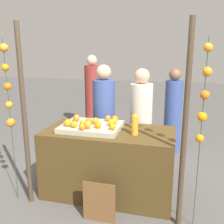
{
  "coord_description": "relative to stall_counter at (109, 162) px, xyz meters",
  "views": [
    {
      "loc": [
        0.8,
        -2.95,
        1.85
      ],
      "look_at": [
        0.0,
        0.15,
        1.05
      ],
      "focal_mm": 41.32,
      "sensor_mm": 36.0,
      "label": 1
    }
  ],
  "objects": [
    {
      "name": "orange_6",
      "position": [
        -0.49,
        -0.14,
        0.53
      ],
      "size": [
        0.09,
        0.09,
        0.09
      ],
      "primitive_type": "sphere",
      "color": "orange",
      "rests_on": "orange_tray"
    },
    {
      "name": "orange_4",
      "position": [
        0.03,
        0.17,
        0.53
      ],
      "size": [
        0.09,
        0.09,
        0.09
      ],
      "primitive_type": "sphere",
      "color": "orange",
      "rests_on": "orange_tray"
    },
    {
      "name": "orange_2",
      "position": [
        -0.3,
        -0.11,
        0.53
      ],
      "size": [
        0.08,
        0.08,
        0.08
      ],
      "primitive_type": "sphere",
      "color": "orange",
      "rests_on": "orange_tray"
    },
    {
      "name": "orange_3",
      "position": [
        -0.26,
        -0.01,
        0.53
      ],
      "size": [
        0.08,
        0.08,
        0.08
      ],
      "primitive_type": "sphere",
      "color": "orange",
      "rests_on": "orange_tray"
    },
    {
      "name": "vendor_right",
      "position": [
        0.31,
        0.63,
        0.31
      ],
      "size": [
        0.32,
        0.32,
        1.58
      ],
      "color": "beige",
      "rests_on": "ground_plane"
    },
    {
      "name": "vendor_left",
      "position": [
        -0.25,
        0.62,
        0.33
      ],
      "size": [
        0.33,
        0.33,
        1.62
      ],
      "color": "#384C8C",
      "rests_on": "ground_plane"
    },
    {
      "name": "crowd_person_1",
      "position": [
        -1.09,
        2.58,
        0.37
      ],
      "size": [
        0.34,
        0.34,
        1.71
      ],
      "color": "maroon",
      "rests_on": "ground_plane"
    },
    {
      "name": "orange_13",
      "position": [
        -0.47,
        0.09,
        0.53
      ],
      "size": [
        0.09,
        0.09,
        0.09
      ],
      "primitive_type": "sphere",
      "color": "orange",
      "rests_on": "orange_tray"
    },
    {
      "name": "orange_0",
      "position": [
        -0.39,
        -0.17,
        0.53
      ],
      "size": [
        0.08,
        0.08,
        0.08
      ],
      "primitive_type": "sphere",
      "color": "orange",
      "rests_on": "orange_tray"
    },
    {
      "name": "orange_tray",
      "position": [
        -0.23,
        -0.0,
        0.46
      ],
      "size": [
        0.73,
        0.59,
        0.06
      ],
      "primitive_type": "cube",
      "color": "#B2AD99",
      "rests_on": "stall_counter"
    },
    {
      "name": "canopy_post_right",
      "position": [
        0.89,
        -0.44,
        0.64
      ],
      "size": [
        0.06,
        0.06,
        2.13
      ],
      "primitive_type": "cylinder",
      "color": "#473828",
      "rests_on": "ground_plane"
    },
    {
      "name": "garland_strand_right",
      "position": [
        1.04,
        -0.43,
        0.98
      ],
      "size": [
        0.1,
        0.11,
        1.95
      ],
      "color": "#2D4C23",
      "rests_on": "ground_plane"
    },
    {
      "name": "orange_12",
      "position": [
        0.04,
        0.09,
        0.52
      ],
      "size": [
        0.07,
        0.07,
        0.07
      ],
      "primitive_type": "sphere",
      "color": "orange",
      "rests_on": "orange_tray"
    },
    {
      "name": "orange_1",
      "position": [
        0.08,
        -0.15,
        0.52
      ],
      "size": [
        0.08,
        0.08,
        0.08
      ],
      "primitive_type": "sphere",
      "color": "orange",
      "rests_on": "orange_tray"
    },
    {
      "name": "juice_bottle",
      "position": [
        0.34,
        -0.08,
        0.55
      ],
      "size": [
        0.08,
        0.08,
        0.25
      ],
      "color": "gold",
      "rests_on": "stall_counter"
    },
    {
      "name": "orange_11",
      "position": [
        -0.26,
        -0.24,
        0.52
      ],
      "size": [
        0.07,
        0.07,
        0.07
      ],
      "primitive_type": "sphere",
      "color": "orange",
      "rests_on": "orange_tray"
    },
    {
      "name": "garland_strand_left",
      "position": [
        -1.09,
        -0.42,
        0.95
      ],
      "size": [
        0.11,
        0.11,
        1.95
      ],
      "color": "#2D4C23",
      "rests_on": "ground_plane"
    },
    {
      "name": "crowd_person_0",
      "position": [
        0.74,
        1.65,
        0.27
      ],
      "size": [
        0.3,
        0.3,
        1.51
      ],
      "color": "#384C8C",
      "rests_on": "ground_plane"
    },
    {
      "name": "orange_7",
      "position": [
        -0.1,
        -0.12,
        0.53
      ],
      "size": [
        0.08,
        0.08,
        0.08
      ],
      "primitive_type": "sphere",
      "color": "orange",
      "rests_on": "orange_tray"
    },
    {
      "name": "ground_plane",
      "position": [
        0.0,
        0.0,
        -0.43
      ],
      "size": [
        24.0,
        24.0,
        0.0
      ],
      "primitive_type": "plane",
      "color": "#565451"
    },
    {
      "name": "orange_9",
      "position": [
        -0.18,
        0.03,
        0.53
      ],
      "size": [
        0.08,
        0.08,
        0.08
      ],
      "primitive_type": "sphere",
      "color": "orange",
      "rests_on": "orange_tray"
    },
    {
      "name": "stall_counter",
      "position": [
        0.0,
        0.0,
        0.0
      ],
      "size": [
        1.62,
        0.79,
        0.85
      ],
      "primitive_type": "cube",
      "color": "#4C3819",
      "rests_on": "ground_plane"
    },
    {
      "name": "orange_5",
      "position": [
        0.03,
        -0.0,
        0.53
      ],
      "size": [
        0.08,
        0.08,
        0.08
      ],
      "primitive_type": "sphere",
      "color": "orange",
      "rests_on": "orange_tray"
    },
    {
      "name": "orange_10",
      "position": [
        -0.07,
        0.21,
        0.52
      ],
      "size": [
        0.07,
        0.07,
        0.07
      ],
      "primitive_type": "sphere",
      "color": "orange",
      "rests_on": "orange_tray"
    },
    {
      "name": "canopy_post_left",
      "position": [
        -0.89,
        -0.44,
        0.64
      ],
      "size": [
        0.06,
        0.06,
        2.13
      ],
      "primitive_type": "cylinder",
      "color": "#473828",
      "rests_on": "ground_plane"
    },
    {
      "name": "chalkboard_sign",
      "position": [
        0.05,
        -0.59,
        -0.2
      ],
      "size": [
        0.36,
        0.03,
        0.47
      ],
      "color": "brown",
      "rests_on": "ground_plane"
    },
    {
      "name": "orange_8",
      "position": [
        -0.22,
        -0.16,
        0.53
      ],
      "size": [
        0.09,
        0.09,
        0.09
      ],
      "primitive_type": "sphere",
      "color": "orange",
      "rests_on": "orange_tray"
    }
  ]
}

